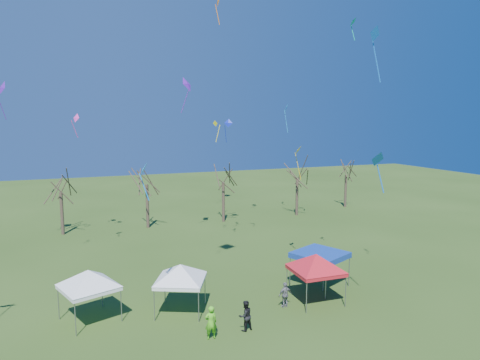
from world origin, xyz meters
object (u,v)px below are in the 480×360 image
object	(u,v)px
tree_4	(298,165)
tent_white_west	(88,273)
person_dark	(245,316)
person_grey	(285,295)
tent_red	(316,257)
tent_blue	(320,255)
person_green	(211,322)
tree_5	(346,164)
tree_2	(146,169)
tent_white_mid	(180,268)
tree_1	(60,177)
tree_3	(223,168)

from	to	relation	value
tree_4	tent_white_west	xyz separation A→B (m)	(-24.27, -20.03, -3.27)
tent_white_west	person_dark	distance (m)	9.13
person_grey	tree_4	bearing A→B (deg)	-127.19
tent_red	person_grey	world-z (taller)	tent_red
tent_red	tent_blue	bearing A→B (deg)	52.57
person_green	person_dark	xyz separation A→B (m)	(2.01, 0.18, -0.06)
tree_5	person_dark	xyz separation A→B (m)	(-24.82, -26.38, -4.89)
tree_2	tent_blue	bearing A→B (deg)	-68.11
tent_blue	person_green	world-z (taller)	tent_blue
tent_white_mid	tree_1	bearing A→B (deg)	107.95
tree_3	person_grey	distance (m)	23.44
tent_white_west	tent_white_mid	size ratio (longest dim) A/B	1.02
tree_2	person_dark	size ratio (longest dim) A/B	4.88
tent_white_west	person_green	world-z (taller)	tent_white_west
tree_5	person_dark	size ratio (longest dim) A/B	4.45
person_green	tree_1	bearing A→B (deg)	-71.82
tree_4	tent_white_mid	xyz separation A→B (m)	(-19.17, -20.80, -3.32)
tent_white_west	person_grey	world-z (taller)	tent_white_west
person_green	tree_2	bearing A→B (deg)	-90.46
tree_3	person_grey	bearing A→B (deg)	-99.50
person_dark	tent_white_mid	bearing A→B (deg)	-64.48
tent_white_west	tent_red	distance (m)	13.55
tree_3	tent_red	world-z (taller)	tree_3
tree_1	tree_5	world-z (taller)	tree_1
tree_4	tent_blue	xyz separation A→B (m)	(-9.38, -20.38, -3.83)
tree_1	person_green	bearing A→B (deg)	-73.05
tree_4	tent_white_west	world-z (taller)	tree_4
tree_1	tree_3	xyz separation A→B (m)	(16.80, -0.60, 0.29)
tree_1	tent_white_west	bearing A→B (deg)	-84.88
tree_2	person_grey	bearing A→B (deg)	-78.54
tree_5	tree_4	bearing A→B (deg)	-166.15
tree_1	tent_red	bearing A→B (deg)	-56.62
person_grey	tree_3	bearing A→B (deg)	-106.47
tent_red	person_green	size ratio (longest dim) A/B	2.26
tent_white_west	tree_3	bearing A→B (deg)	53.33
tree_4	tent_red	size ratio (longest dim) A/B	1.95
tree_4	person_grey	distance (m)	26.54
tent_white_west	person_green	bearing A→B (deg)	-37.56
tree_1	tree_3	size ratio (longest dim) A/B	0.95
person_dark	tree_3	bearing A→B (deg)	-118.58
tent_red	tree_1	bearing A→B (deg)	123.38
tree_1	person_green	distance (m)	26.74
tree_4	tent_white_west	size ratio (longest dim) A/B	2.14
tree_3	tent_blue	world-z (taller)	tree_3
tent_white_west	person_dark	bearing A→B (deg)	-28.73
person_green	person_grey	bearing A→B (deg)	-158.14
tree_2	tent_blue	xyz separation A→B (m)	(8.34, -20.76, -4.06)
tent_white_west	person_green	xyz separation A→B (m)	(5.81, -4.47, -1.90)
tree_1	person_dark	size ratio (longest dim) A/B	4.50
tent_red	person_green	distance (m)	8.06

